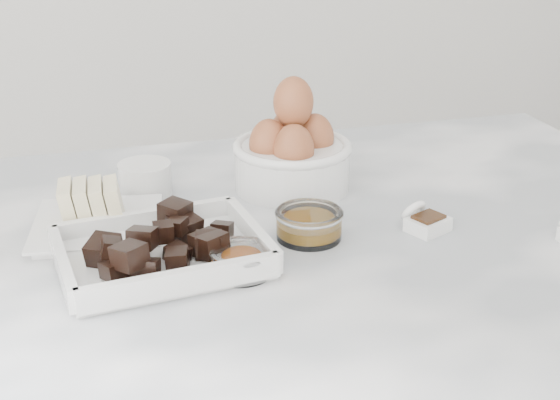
# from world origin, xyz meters

# --- Properties ---
(marble_slab) EXTENTS (1.20, 0.80, 0.04)m
(marble_slab) POSITION_xyz_m (0.00, 0.00, 0.92)
(marble_slab) COLOR white
(marble_slab) RESTS_ON cabinet
(chocolate_dish) EXTENTS (0.26, 0.21, 0.06)m
(chocolate_dish) POSITION_xyz_m (-0.14, -0.03, 0.96)
(chocolate_dish) COLOR white
(chocolate_dish) RESTS_ON marble_slab
(butter_plate) EXTENTS (0.18, 0.18, 0.07)m
(butter_plate) POSITION_xyz_m (-0.21, 0.08, 0.96)
(butter_plate) COLOR white
(butter_plate) RESTS_ON marble_slab
(sugar_ramekin) EXTENTS (0.07, 0.07, 0.04)m
(sugar_ramekin) POSITION_xyz_m (-0.13, 0.19, 0.96)
(sugar_ramekin) COLOR white
(sugar_ramekin) RESTS_ON marble_slab
(egg_bowl) EXTENTS (0.17, 0.17, 0.16)m
(egg_bowl) POSITION_xyz_m (0.07, 0.16, 0.99)
(egg_bowl) COLOR white
(egg_bowl) RESTS_ON marble_slab
(honey_bowl) EXTENTS (0.09, 0.09, 0.04)m
(honey_bowl) POSITION_xyz_m (0.05, -0.00, 0.96)
(honey_bowl) COLOR white
(honey_bowl) RESTS_ON marble_slab
(zest_bowl) EXTENTS (0.07, 0.07, 0.03)m
(zest_bowl) POSITION_xyz_m (-0.05, -0.07, 0.96)
(zest_bowl) COLOR white
(zest_bowl) RESTS_ON marble_slab
(vanilla_spoon) EXTENTS (0.06, 0.07, 0.04)m
(vanilla_spoon) POSITION_xyz_m (0.20, -0.02, 0.95)
(vanilla_spoon) COLOR white
(vanilla_spoon) RESTS_ON marble_slab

